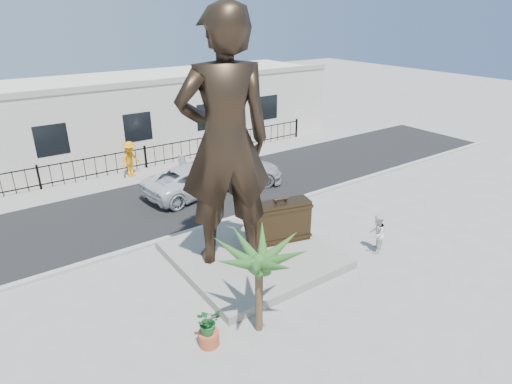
# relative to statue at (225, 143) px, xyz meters

# --- Properties ---
(ground) EXTENTS (100.00, 100.00, 0.00)m
(ground) POSITION_rel_statue_xyz_m (1.37, -1.73, -4.42)
(ground) COLOR #9E9991
(ground) RESTS_ON ground
(street) EXTENTS (40.00, 7.00, 0.01)m
(street) POSITION_rel_statue_xyz_m (1.37, 6.27, -4.41)
(street) COLOR black
(street) RESTS_ON ground
(curb) EXTENTS (40.00, 0.25, 0.12)m
(curb) POSITION_rel_statue_xyz_m (1.37, 2.77, -4.36)
(curb) COLOR #A5A399
(curb) RESTS_ON ground
(far_sidewalk) EXTENTS (40.00, 2.50, 0.02)m
(far_sidewalk) POSITION_rel_statue_xyz_m (1.37, 10.27, -4.41)
(far_sidewalk) COLOR #9E9991
(far_sidewalk) RESTS_ON ground
(plinth) EXTENTS (5.20, 5.20, 0.30)m
(plinth) POSITION_rel_statue_xyz_m (0.87, -0.23, -4.27)
(plinth) COLOR gray
(plinth) RESTS_ON ground
(fence) EXTENTS (22.00, 0.10, 1.20)m
(fence) POSITION_rel_statue_xyz_m (1.37, 11.07, -3.82)
(fence) COLOR black
(fence) RESTS_ON ground
(building) EXTENTS (28.00, 7.00, 4.40)m
(building) POSITION_rel_statue_xyz_m (1.37, 15.27, -2.22)
(building) COLOR silver
(building) RESTS_ON ground
(statue) EXTENTS (3.45, 2.78, 8.23)m
(statue) POSITION_rel_statue_xyz_m (0.00, 0.00, 0.00)
(statue) COLOR black
(statue) RESTS_ON plinth
(suitcase) EXTENTS (2.31, 1.22, 1.55)m
(suitcase) POSITION_rel_statue_xyz_m (2.15, -0.17, -3.34)
(suitcase) COLOR #332515
(suitcase) RESTS_ON plinth
(tourist) EXTENTS (0.90, 0.84, 1.48)m
(tourist) POSITION_rel_statue_xyz_m (4.84, -2.43, -3.68)
(tourist) COLOR white
(tourist) RESTS_ON ground
(car_white) EXTENTS (5.44, 3.08, 1.43)m
(car_white) POSITION_rel_statue_xyz_m (2.00, 6.25, -3.69)
(car_white) COLOR silver
(car_white) RESTS_ON street
(car_silver) EXTENTS (5.60, 3.97, 1.51)m
(car_silver) POSITION_rel_statue_xyz_m (4.01, 6.24, -3.65)
(car_silver) COLOR #AFB1B4
(car_silver) RESTS_ON street
(worker) EXTENTS (1.42, 1.24, 1.90)m
(worker) POSITION_rel_statue_xyz_m (0.24, 10.26, -3.44)
(worker) COLOR orange
(worker) RESTS_ON far_sidewalk
(palm_tree) EXTENTS (1.80, 1.80, 3.20)m
(palm_tree) POSITION_rel_statue_xyz_m (-1.09, -3.38, -4.42)
(palm_tree) COLOR #295820
(palm_tree) RESTS_ON ground
(planter) EXTENTS (0.56, 0.56, 0.40)m
(planter) POSITION_rel_statue_xyz_m (-2.53, -3.11, -4.22)
(planter) COLOR #B44E2F
(planter) RESTS_ON ground
(shrub) EXTENTS (0.71, 0.63, 0.72)m
(shrub) POSITION_rel_statue_xyz_m (-2.53, -3.11, -3.66)
(shrub) COLOR #1F5F29
(shrub) RESTS_ON planter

